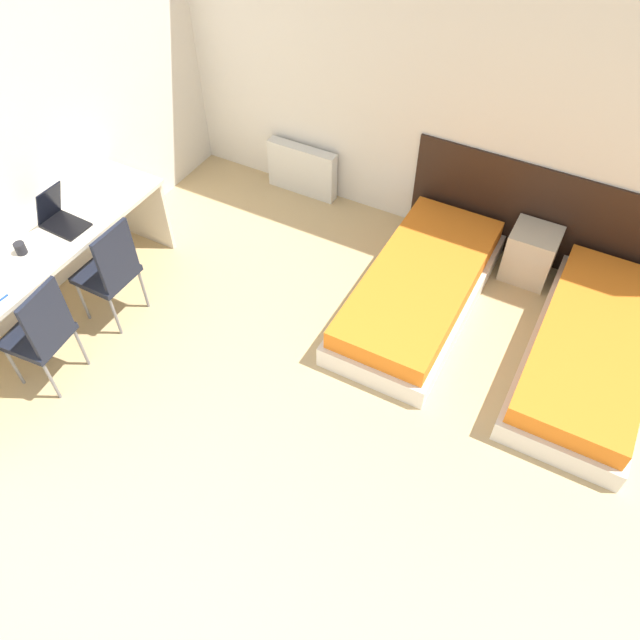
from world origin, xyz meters
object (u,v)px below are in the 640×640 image
bed_near_window (419,290)px  chair_near_notebook (42,331)px  bed_near_door (590,352)px  chair_near_laptop (110,269)px  laptop (60,218)px  nightstand (530,254)px

bed_near_window → chair_near_notebook: bearing=-136.5°
bed_near_door → chair_near_laptop: bearing=-160.0°
laptop → bed_near_window: bearing=27.8°
chair_near_laptop → chair_near_notebook: same height
bed_near_window → chair_near_laptop: 2.46m
bed_near_window → chair_near_laptop: size_ratio=2.06×
bed_near_window → nightstand: bearing=48.7°
nightstand → chair_near_laptop: 3.47m
bed_near_door → laptop: 4.15m
bed_near_door → chair_near_notebook: chair_near_notebook is taller
bed_near_door → chair_near_notebook: size_ratio=2.06×
bed_near_window → chair_near_notebook: 2.90m
bed_near_window → nightstand: size_ratio=4.06×
bed_near_window → nightstand: (0.69, 0.79, 0.06)m
chair_near_notebook → nightstand: bearing=39.7°
chair_near_notebook → laptop: bearing=114.6°
chair_near_laptop → bed_near_door: bearing=20.5°
chair_near_laptop → chair_near_notebook: (-0.00, -0.72, 0.00)m
nightstand → bed_near_window: bearing=-131.3°
bed_near_window → chair_near_laptop: chair_near_laptop is taller
laptop → chair_near_notebook: bearing=-58.0°
bed_near_door → nightstand: nightstand is taller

